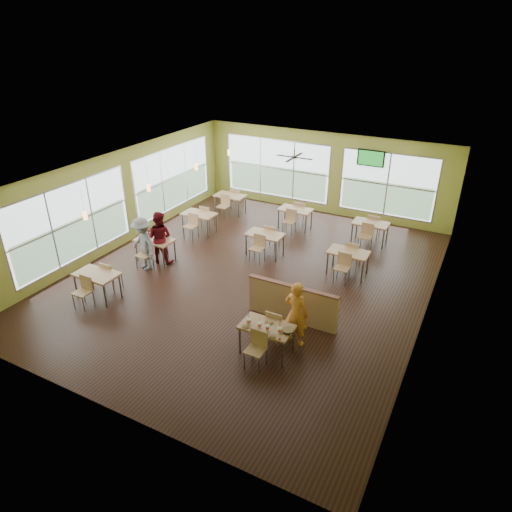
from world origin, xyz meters
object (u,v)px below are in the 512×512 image
at_px(main_table, 267,330).
at_px(half_wall_divider, 292,303).
at_px(food_basket, 288,331).
at_px(man_plaid, 296,313).

xyz_separation_m(main_table, half_wall_divider, (0.00, 1.45, -0.11)).
distance_m(main_table, food_basket, 0.53).
bearing_deg(food_basket, half_wall_divider, 109.62).
height_order(half_wall_divider, food_basket, half_wall_divider).
height_order(main_table, food_basket, main_table).
height_order(man_plaid, food_basket, man_plaid).
bearing_deg(food_basket, man_plaid, 96.46).
height_order(main_table, half_wall_divider, half_wall_divider).
bearing_deg(main_table, half_wall_divider, 90.00).
distance_m(main_table, man_plaid, 0.82).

